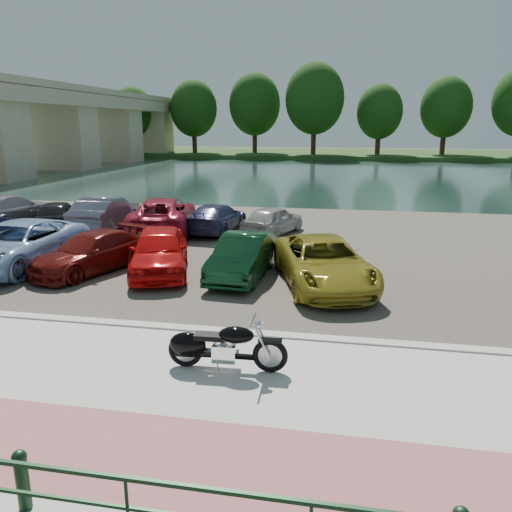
{
  "coord_description": "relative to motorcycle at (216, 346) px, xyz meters",
  "views": [
    {
      "loc": [
        2.22,
        -8.23,
        4.66
      ],
      "look_at": [
        -0.24,
        5.04,
        1.1
      ],
      "focal_mm": 35.0,
      "sensor_mm": 36.0,
      "label": 1
    }
  ],
  "objects": [
    {
      "name": "car_8",
      "position": [
        -10.76,
        12.1,
        0.13
      ],
      "size": [
        2.73,
        4.11,
        1.3
      ],
      "primitive_type": "imported",
      "rotation": [
        0.0,
        0.0,
        3.49
      ],
      "color": "black",
      "rests_on": "parking_lot"
    },
    {
      "name": "ground",
      "position": [
        0.13,
        -0.25,
        -0.56
      ],
      "size": [
        200.0,
        200.0,
        0.0
      ],
      "primitive_type": "plane",
      "color": "#595447",
      "rests_on": "ground"
    },
    {
      "name": "bridge",
      "position": [
        -27.87,
        40.77,
        4.96
      ],
      "size": [
        7.0,
        56.0,
        8.55
      ],
      "color": "tan",
      "rests_on": "ground"
    },
    {
      "name": "river",
      "position": [
        0.13,
        39.75,
        -0.56
      ],
      "size": [
        120.0,
        40.0,
        0.0
      ],
      "primitive_type": "cube",
      "color": "#192D2A",
      "rests_on": "ground"
    },
    {
      "name": "far_bank",
      "position": [
        0.13,
        71.75,
        -0.26
      ],
      "size": [
        120.0,
        24.0,
        0.6
      ],
      "primitive_type": "cube",
      "color": "#1D4518",
      "rests_on": "ground"
    },
    {
      "name": "motorcycle",
      "position": [
        0.0,
        0.0,
        0.0
      ],
      "size": [
        2.33,
        0.75,
        1.05
      ],
      "rotation": [
        0.0,
        0.0,
        0.04
      ],
      "color": "black",
      "rests_on": "promenade"
    },
    {
      "name": "pink_path",
      "position": [
        0.13,
        -2.75,
        -0.46
      ],
      "size": [
        60.0,
        2.0,
        0.01
      ],
      "primitive_type": "cube",
      "color": "#9B575B",
      "rests_on": "promenade"
    },
    {
      "name": "car_10",
      "position": [
        -5.69,
        12.21,
        0.24
      ],
      "size": [
        3.69,
        5.93,
        1.53
      ],
      "primitive_type": "imported",
      "rotation": [
        0.0,
        0.0,
        3.36
      ],
      "color": "maroon",
      "rests_on": "parking_lot"
    },
    {
      "name": "car_6",
      "position": [
        1.73,
        5.76,
        0.18
      ],
      "size": [
        3.72,
        5.53,
        1.41
      ],
      "primitive_type": "imported",
      "rotation": [
        0.0,
        0.0,
        0.3
      ],
      "color": "olive",
      "rests_on": "parking_lot"
    },
    {
      "name": "bollards",
      "position": [
        -1.53,
        -3.95,
        -0.02
      ],
      "size": [
        10.68,
        0.18,
        0.81
      ],
      "color": "black",
      "rests_on": "promenade"
    },
    {
      "name": "car_9",
      "position": [
        -8.38,
        12.14,
        0.24
      ],
      "size": [
        1.84,
        4.7,
        1.53
      ],
      "primitive_type": "imported",
      "rotation": [
        0.0,
        0.0,
        3.19
      ],
      "color": "slate",
      "rests_on": "parking_lot"
    },
    {
      "name": "kerb",
      "position": [
        0.13,
        1.75,
        -0.49
      ],
      "size": [
        60.0,
        0.3,
        0.14
      ],
      "primitive_type": "cube",
      "color": "#BBB8B0",
      "rests_on": "ground"
    },
    {
      "name": "promenade",
      "position": [
        0.13,
        -1.25,
        -0.51
      ],
      "size": [
        60.0,
        6.0,
        0.1
      ],
      "primitive_type": "cube",
      "color": "#BBB8B0",
      "rests_on": "ground"
    },
    {
      "name": "far_trees",
      "position": [
        4.49,
        65.54,
        6.93
      ],
      "size": [
        70.25,
        10.68,
        12.52
      ],
      "color": "#3B2315",
      "rests_on": "far_bank"
    },
    {
      "name": "car_7",
      "position": [
        -13.19,
        11.96,
        0.24
      ],
      "size": [
        2.36,
        5.36,
        1.53
      ],
      "primitive_type": "imported",
      "rotation": [
        0.0,
        0.0,
        3.1
      ],
      "color": "gray",
      "rests_on": "parking_lot"
    },
    {
      "name": "parking_lot",
      "position": [
        0.13,
        10.75,
        -0.54
      ],
      "size": [
        60.0,
        18.0,
        0.04
      ],
      "primitive_type": "cube",
      "color": "#47423A",
      "rests_on": "ground"
    },
    {
      "name": "car_2",
      "position": [
        -8.37,
        5.87,
        0.24
      ],
      "size": [
        2.72,
        5.55,
        1.52
      ],
      "primitive_type": "imported",
      "rotation": [
        0.0,
        0.0,
        -0.04
      ],
      "color": "#9CBBE3",
      "rests_on": "parking_lot"
    },
    {
      "name": "car_11",
      "position": [
        -3.37,
        12.67,
        0.1
      ],
      "size": [
        2.15,
        4.44,
        1.24
      ],
      "primitive_type": "imported",
      "rotation": [
        0.0,
        0.0,
        3.04
      ],
      "color": "navy",
      "rests_on": "parking_lot"
    },
    {
      "name": "car_12",
      "position": [
        -0.81,
        12.55,
        0.11
      ],
      "size": [
        2.61,
        4.01,
        1.27
      ],
      "primitive_type": "imported",
      "rotation": [
        0.0,
        0.0,
        2.81
      ],
      "color": "#A2A39F",
      "rests_on": "parking_lot"
    },
    {
      "name": "railing",
      "position": [
        0.13,
        -4.25,
        0.23
      ],
      "size": [
        24.04,
        0.05,
        0.9
      ],
      "color": "black",
      "rests_on": "promenade"
    },
    {
      "name": "car_4",
      "position": [
        -3.5,
        6.12,
        0.21
      ],
      "size": [
        2.97,
        4.64,
        1.47
      ],
      "primitive_type": "imported",
      "rotation": [
        0.0,
        0.0,
        0.31
      ],
      "color": "red",
      "rests_on": "parking_lot"
    },
    {
      "name": "car_5",
      "position": [
        -0.79,
        6.17,
        0.14
      ],
      "size": [
        1.62,
        4.07,
        1.32
      ],
      "primitive_type": "imported",
      "rotation": [
        0.0,
        0.0,
        -0.06
      ],
      "color": "#0E361B",
      "rests_on": "parking_lot"
    },
    {
      "name": "car_3",
      "position": [
        -5.74,
        5.92,
        0.1
      ],
      "size": [
        3.19,
        4.65,
        1.25
      ],
      "primitive_type": "imported",
      "rotation": [
        0.0,
        0.0,
        -0.37
      ],
      "color": "maroon",
      "rests_on": "parking_lot"
    }
  ]
}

